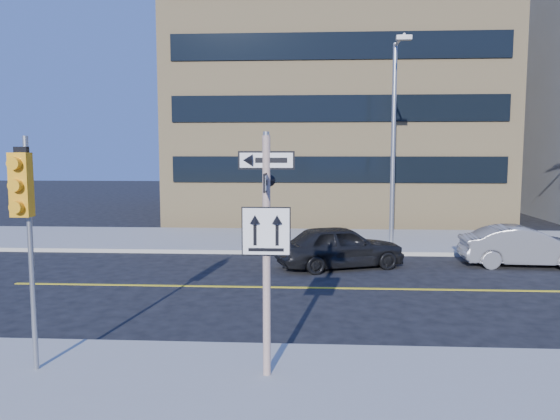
# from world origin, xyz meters

# --- Properties ---
(ground) EXTENTS (120.00, 120.00, 0.00)m
(ground) POSITION_xyz_m (0.00, 0.00, 0.00)
(ground) COLOR black
(ground) RESTS_ON ground
(sign_pole) EXTENTS (0.92, 0.92, 4.06)m
(sign_pole) POSITION_xyz_m (0.00, -2.51, 2.44)
(sign_pole) COLOR silver
(sign_pole) RESTS_ON near_sidewalk
(traffic_signal) EXTENTS (0.32, 0.45, 4.00)m
(traffic_signal) POSITION_xyz_m (-4.00, -2.66, 3.03)
(traffic_signal) COLOR gray
(traffic_signal) RESTS_ON near_sidewalk
(parked_car_a) EXTENTS (3.06, 4.59, 1.45)m
(parked_car_a) POSITION_xyz_m (1.70, 6.79, 0.73)
(parked_car_a) COLOR black
(parked_car_a) RESTS_ON ground
(parked_car_b) EXTENTS (1.59, 4.20, 1.37)m
(parked_car_b) POSITION_xyz_m (7.95, 7.39, 0.68)
(parked_car_b) COLOR slate
(parked_car_b) RESTS_ON ground
(streetlight_a) EXTENTS (0.55, 2.25, 8.00)m
(streetlight_a) POSITION_xyz_m (4.00, 10.76, 4.76)
(streetlight_a) COLOR gray
(streetlight_a) RESTS_ON far_sidewalk
(building_brick) EXTENTS (18.00, 18.00, 18.00)m
(building_brick) POSITION_xyz_m (2.00, 25.00, 9.00)
(building_brick) COLOR tan
(building_brick) RESTS_ON ground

